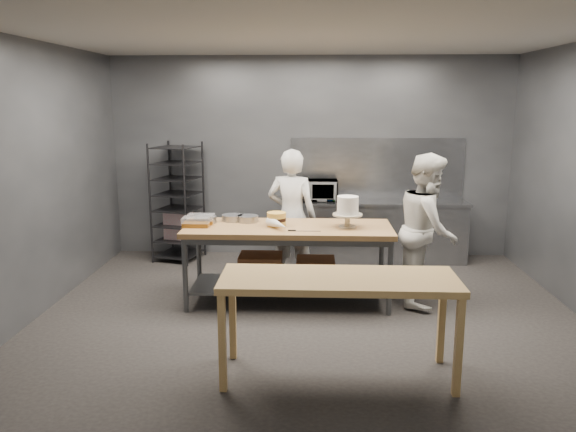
{
  "coord_description": "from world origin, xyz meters",
  "views": [
    {
      "loc": [
        0.02,
        -6.0,
        2.36
      ],
      "look_at": [
        -0.25,
        0.3,
        1.05
      ],
      "focal_mm": 35.0,
      "sensor_mm": 36.0,
      "label": 1
    }
  ],
  "objects_px": {
    "work_table": "(286,254)",
    "layer_cake": "(277,219)",
    "near_counter": "(339,287)",
    "microwave": "(319,190)",
    "chef_right": "(428,229)",
    "speed_rack": "(178,203)",
    "frosted_cake_stand": "(348,208)",
    "chef_behind": "(292,216)"
  },
  "relations": [
    {
      "from": "frosted_cake_stand",
      "to": "speed_rack",
      "type": "bearing_deg",
      "value": 143.28
    },
    {
      "from": "work_table",
      "to": "near_counter",
      "type": "xyz_separation_m",
      "value": [
        0.52,
        -1.84,
        0.24
      ]
    },
    {
      "from": "microwave",
      "to": "work_table",
      "type": "bearing_deg",
      "value": -102.35
    },
    {
      "from": "chef_behind",
      "to": "chef_right",
      "type": "xyz_separation_m",
      "value": [
        1.61,
        -0.7,
        0.01
      ]
    },
    {
      "from": "frosted_cake_stand",
      "to": "work_table",
      "type": "bearing_deg",
      "value": 175.5
    },
    {
      "from": "work_table",
      "to": "chef_behind",
      "type": "bearing_deg",
      "value": 87.36
    },
    {
      "from": "near_counter",
      "to": "frosted_cake_stand",
      "type": "xyz_separation_m",
      "value": [
        0.18,
        1.78,
        0.33
      ]
    },
    {
      "from": "layer_cake",
      "to": "near_counter",
      "type": "bearing_deg",
      "value": -70.64
    },
    {
      "from": "chef_right",
      "to": "frosted_cake_stand",
      "type": "distance_m",
      "value": 0.98
    },
    {
      "from": "speed_rack",
      "to": "chef_right",
      "type": "xyz_separation_m",
      "value": [
        3.34,
        -1.7,
        0.03
      ]
    },
    {
      "from": "chef_right",
      "to": "layer_cake",
      "type": "xyz_separation_m",
      "value": [
        -1.76,
        -0.06,
        0.12
      ]
    },
    {
      "from": "near_counter",
      "to": "frosted_cake_stand",
      "type": "bearing_deg",
      "value": 84.28
    },
    {
      "from": "layer_cake",
      "to": "frosted_cake_stand",
      "type": "bearing_deg",
      "value": -2.68
    },
    {
      "from": "layer_cake",
      "to": "chef_right",
      "type": "bearing_deg",
      "value": 1.8
    },
    {
      "from": "near_counter",
      "to": "speed_rack",
      "type": "distance_m",
      "value": 4.2
    },
    {
      "from": "speed_rack",
      "to": "near_counter",
      "type": "bearing_deg",
      "value": -58.14
    },
    {
      "from": "chef_behind",
      "to": "chef_right",
      "type": "height_order",
      "value": "chef_right"
    },
    {
      "from": "chef_behind",
      "to": "work_table",
      "type": "bearing_deg",
      "value": 99.46
    },
    {
      "from": "speed_rack",
      "to": "frosted_cake_stand",
      "type": "bearing_deg",
      "value": -36.72
    },
    {
      "from": "speed_rack",
      "to": "layer_cake",
      "type": "bearing_deg",
      "value": -47.93
    },
    {
      "from": "near_counter",
      "to": "layer_cake",
      "type": "xyz_separation_m",
      "value": [
        -0.64,
        1.82,
        0.19
      ]
    },
    {
      "from": "work_table",
      "to": "frosted_cake_stand",
      "type": "distance_m",
      "value": 0.91
    },
    {
      "from": "work_table",
      "to": "layer_cake",
      "type": "distance_m",
      "value": 0.44
    },
    {
      "from": "chef_behind",
      "to": "microwave",
      "type": "bearing_deg",
      "value": -96.61
    },
    {
      "from": "microwave",
      "to": "frosted_cake_stand",
      "type": "xyz_separation_m",
      "value": [
        0.31,
        -1.87,
        0.1
      ]
    },
    {
      "from": "near_counter",
      "to": "chef_right",
      "type": "relative_size",
      "value": 1.13
    },
    {
      "from": "frosted_cake_stand",
      "to": "layer_cake",
      "type": "height_order",
      "value": "frosted_cake_stand"
    },
    {
      "from": "chef_behind",
      "to": "layer_cake",
      "type": "bearing_deg",
      "value": 91.03
    },
    {
      "from": "work_table",
      "to": "near_counter",
      "type": "height_order",
      "value": "work_table"
    },
    {
      "from": "near_counter",
      "to": "layer_cake",
      "type": "bearing_deg",
      "value": 109.36
    },
    {
      "from": "near_counter",
      "to": "microwave",
      "type": "xyz_separation_m",
      "value": [
        -0.13,
        3.65,
        0.24
      ]
    },
    {
      "from": "speed_rack",
      "to": "chef_right",
      "type": "bearing_deg",
      "value": -26.94
    },
    {
      "from": "chef_behind",
      "to": "chef_right",
      "type": "bearing_deg",
      "value": 168.46
    },
    {
      "from": "chef_right",
      "to": "frosted_cake_stand",
      "type": "bearing_deg",
      "value": 108.09
    },
    {
      "from": "work_table",
      "to": "layer_cake",
      "type": "bearing_deg",
      "value": -171.47
    },
    {
      "from": "chef_right",
      "to": "frosted_cake_stand",
      "type": "xyz_separation_m",
      "value": [
        -0.94,
        -0.09,
        0.26
      ]
    },
    {
      "from": "work_table",
      "to": "chef_right",
      "type": "height_order",
      "value": "chef_right"
    },
    {
      "from": "microwave",
      "to": "layer_cake",
      "type": "distance_m",
      "value": 1.9
    },
    {
      "from": "work_table",
      "to": "layer_cake",
      "type": "height_order",
      "value": "layer_cake"
    },
    {
      "from": "speed_rack",
      "to": "work_table",
      "type": "bearing_deg",
      "value": -45.65
    },
    {
      "from": "microwave",
      "to": "layer_cake",
      "type": "bearing_deg",
      "value": -105.61
    },
    {
      "from": "chef_right",
      "to": "microwave",
      "type": "distance_m",
      "value": 2.17
    }
  ]
}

